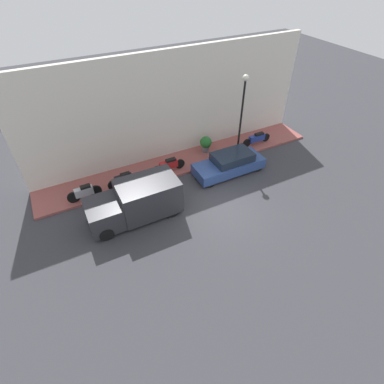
% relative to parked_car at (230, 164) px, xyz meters
% --- Properties ---
extents(ground_plane, '(60.00, 60.00, 0.00)m').
position_rel_parked_car_xyz_m(ground_plane, '(-2.48, 2.03, -0.62)').
color(ground_plane, '#38383D').
extents(sidewalk, '(2.30, 17.70, 0.13)m').
position_rel_parked_car_xyz_m(sidewalk, '(2.13, 2.03, -0.55)').
color(sidewalk, '#934C47').
rests_on(sidewalk, ground_plane).
extents(building_facade, '(0.30, 17.70, 6.45)m').
position_rel_parked_car_xyz_m(building_facade, '(3.43, 2.03, 2.61)').
color(building_facade, silver).
rests_on(building_facade, ground_plane).
extents(parked_car, '(1.62, 4.25, 1.28)m').
position_rel_parked_car_xyz_m(parked_car, '(0.00, 0.00, 0.00)').
color(parked_car, '#2D4784').
rests_on(parked_car, ground_plane).
extents(delivery_van, '(1.94, 4.53, 1.94)m').
position_rel_parked_car_xyz_m(delivery_van, '(-1.02, 6.16, 0.37)').
color(delivery_van, '#2D2D33').
rests_on(delivery_van, ground_plane).
extents(scooter_silver, '(0.30, 1.81, 0.85)m').
position_rel_parked_car_xyz_m(scooter_silver, '(1.34, 8.22, -0.03)').
color(scooter_silver, '#B7B7BF').
rests_on(scooter_silver, sidewalk).
extents(motorcycle_black, '(0.30, 1.83, 0.89)m').
position_rel_parked_car_xyz_m(motorcycle_black, '(1.35, 6.04, -0.01)').
color(motorcycle_black, black).
rests_on(motorcycle_black, sidewalk).
extents(motorcycle_red, '(0.30, 2.06, 0.82)m').
position_rel_parked_car_xyz_m(motorcycle_red, '(1.57, 3.24, -0.04)').
color(motorcycle_red, '#B21E1E').
rests_on(motorcycle_red, sidewalk).
extents(motorcycle_blue, '(0.30, 2.15, 0.78)m').
position_rel_parked_car_xyz_m(motorcycle_blue, '(1.71, -3.27, -0.06)').
color(motorcycle_blue, navy).
rests_on(motorcycle_blue, sidewalk).
extents(streetlamp, '(0.36, 0.36, 5.03)m').
position_rel_parked_car_xyz_m(streetlamp, '(1.39, -1.51, 2.88)').
color(streetlamp, black).
rests_on(streetlamp, sidewalk).
extents(potted_plant, '(0.75, 0.75, 1.06)m').
position_rel_parked_car_xyz_m(potted_plant, '(2.47, 0.24, 0.12)').
color(potted_plant, slate).
rests_on(potted_plant, sidewalk).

